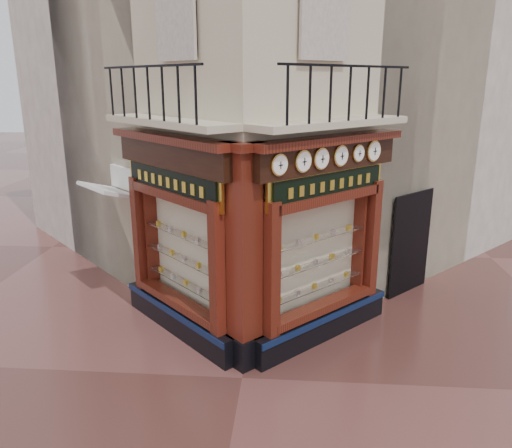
# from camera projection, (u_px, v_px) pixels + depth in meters

# --- Properties ---
(ground) EXTENTS (80.00, 80.00, 0.00)m
(ground) POSITION_uv_depth(u_px,v_px,m) (242.00, 378.00, 8.57)
(ground) COLOR #4C2823
(ground) RESTS_ON ground
(main_building) EXTENTS (11.31, 11.31, 12.00)m
(main_building) POSITION_uv_depth(u_px,v_px,m) (265.00, 36.00, 12.80)
(main_building) COLOR beige
(main_building) RESTS_ON ground
(neighbour_left) EXTENTS (11.31, 11.31, 11.00)m
(neighbour_left) POSITION_uv_depth(u_px,v_px,m) (190.00, 61.00, 15.49)
(neighbour_left) COLOR beige
(neighbour_left) RESTS_ON ground
(neighbour_right) EXTENTS (11.31, 11.31, 11.00)m
(neighbour_right) POSITION_uv_depth(u_px,v_px,m) (351.00, 60.00, 15.12)
(neighbour_right) COLOR beige
(neighbour_right) RESTS_ON ground
(shopfront_left) EXTENTS (2.86, 2.86, 3.98)m
(shopfront_left) POSITION_uv_depth(u_px,v_px,m) (177.00, 239.00, 9.62)
(shopfront_left) COLOR black
(shopfront_left) RESTS_ON ground
(shopfront_right) EXTENTS (2.86, 2.86, 3.98)m
(shopfront_right) POSITION_uv_depth(u_px,v_px,m) (324.00, 242.00, 9.42)
(shopfront_right) COLOR black
(shopfront_right) RESTS_ON ground
(corner_pilaster) EXTENTS (0.85, 0.85, 3.98)m
(corner_pilaster) POSITION_uv_depth(u_px,v_px,m) (244.00, 261.00, 8.50)
(corner_pilaster) COLOR black
(corner_pilaster) RESTS_ON ground
(balcony) EXTENTS (5.94, 2.97, 1.03)m
(balcony) POSITION_uv_depth(u_px,v_px,m) (249.00, 122.00, 8.82)
(balcony) COLOR beige
(balcony) RESTS_ON ground
(clock_a) EXTENTS (0.29, 0.29, 0.36)m
(clock_a) POSITION_uv_depth(u_px,v_px,m) (279.00, 165.00, 7.97)
(clock_a) COLOR gold
(clock_a) RESTS_ON ground
(clock_b) EXTENTS (0.31, 0.31, 0.38)m
(clock_b) POSITION_uv_depth(u_px,v_px,m) (303.00, 161.00, 8.31)
(clock_b) COLOR gold
(clock_b) RESTS_ON ground
(clock_c) EXTENTS (0.31, 0.31, 0.38)m
(clock_c) POSITION_uv_depth(u_px,v_px,m) (321.00, 159.00, 8.59)
(clock_c) COLOR gold
(clock_c) RESTS_ON ground
(clock_d) EXTENTS (0.31, 0.31, 0.38)m
(clock_d) POSITION_uv_depth(u_px,v_px,m) (341.00, 156.00, 8.92)
(clock_d) COLOR gold
(clock_d) RESTS_ON ground
(clock_e) EXTENTS (0.26, 0.26, 0.32)m
(clock_e) POSITION_uv_depth(u_px,v_px,m) (358.00, 153.00, 9.23)
(clock_e) COLOR gold
(clock_e) RESTS_ON ground
(clock_f) EXTENTS (0.32, 0.32, 0.41)m
(clock_f) POSITION_uv_depth(u_px,v_px,m) (374.00, 151.00, 9.52)
(clock_f) COLOR gold
(clock_f) RESTS_ON ground
(awning) EXTENTS (1.63, 1.63, 0.33)m
(awning) POSITION_uv_depth(u_px,v_px,m) (117.00, 297.00, 11.74)
(awning) COLOR white
(awning) RESTS_ON ground
(signboard_left) EXTENTS (2.28, 2.28, 0.61)m
(signboard_left) POSITION_uv_depth(u_px,v_px,m) (171.00, 182.00, 9.26)
(signboard_left) COLOR yellow
(signboard_left) RESTS_ON ground
(signboard_right) EXTENTS (2.19, 2.19, 0.59)m
(signboard_right) POSITION_uv_depth(u_px,v_px,m) (329.00, 185.00, 9.05)
(signboard_right) COLOR yellow
(signboard_right) RESTS_ON ground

